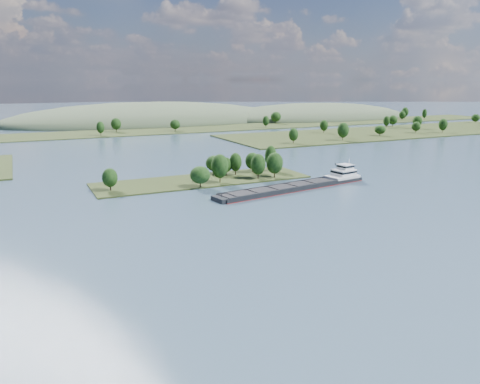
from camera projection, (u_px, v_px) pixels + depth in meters
ground at (264, 213)px, 164.95m from camera, size 1800.00×1800.00×0.00m
tree_island at (219, 172)px, 218.43m from camera, size 100.00×32.88×14.25m
right_bank at (396, 131)px, 418.79m from camera, size 320.00×90.00×15.27m
back_shoreline at (122, 132)px, 414.00m from camera, size 900.00×60.00×15.80m
hill_east at (315, 118)px, 580.86m from camera, size 260.00×140.00×36.00m
hill_west at (150, 122)px, 523.63m from camera, size 320.00×160.00×44.00m
cargo_barge at (303, 185)px, 203.76m from camera, size 77.90×21.76×10.47m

